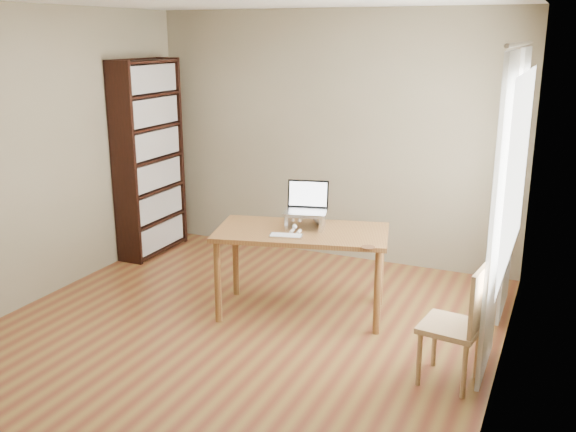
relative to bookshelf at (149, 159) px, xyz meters
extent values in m
cube|color=brown|center=(1.83, -1.55, -1.06)|extent=(4.00, 4.50, 0.02)
cube|color=#766A4F|center=(1.83, 0.71, 0.25)|extent=(4.00, 0.02, 2.60)
cube|color=#766A4F|center=(-0.18, -1.55, 0.25)|extent=(0.02, 4.50, 2.60)
cube|color=#766A4F|center=(3.84, -1.55, 0.25)|extent=(0.02, 4.50, 2.60)
cube|color=white|center=(3.81, -0.75, 0.35)|extent=(0.01, 1.80, 1.40)
cube|color=black|center=(-0.01, -0.43, 0.00)|extent=(0.30, 0.04, 2.10)
cube|color=black|center=(-0.01, 0.43, 0.00)|extent=(0.30, 0.04, 2.10)
cube|color=black|center=(-0.15, 0.00, 0.00)|extent=(0.02, 0.90, 2.10)
cube|color=black|center=(-0.01, 0.00, -1.02)|extent=(0.30, 0.84, 0.02)
cube|color=black|center=(0.02, 0.00, -0.85)|extent=(0.20, 0.78, 0.28)
cube|color=black|center=(-0.01, 0.00, -0.68)|extent=(0.30, 0.84, 0.03)
cube|color=black|center=(0.02, 0.00, -0.51)|extent=(0.20, 0.78, 0.28)
cube|color=black|center=(-0.01, 0.00, -0.34)|extent=(0.30, 0.84, 0.02)
cube|color=black|center=(0.02, 0.00, -0.17)|extent=(0.20, 0.78, 0.28)
cube|color=black|center=(-0.01, 0.00, 0.00)|extent=(0.30, 0.84, 0.02)
cube|color=black|center=(0.02, 0.00, 0.17)|extent=(0.20, 0.78, 0.28)
cube|color=black|center=(-0.01, 0.00, 0.34)|extent=(0.30, 0.84, 0.02)
cube|color=black|center=(0.02, 0.00, 0.51)|extent=(0.20, 0.78, 0.28)
cube|color=black|center=(-0.01, 0.00, 0.68)|extent=(0.30, 0.84, 0.02)
cube|color=black|center=(0.02, 0.00, 0.85)|extent=(0.20, 0.78, 0.28)
cube|color=black|center=(-0.01, 0.00, 1.02)|extent=(0.30, 0.84, 0.03)
cube|color=white|center=(3.75, -1.30, 0.10)|extent=(0.03, 0.70, 2.20)
cube|color=white|center=(3.75, -0.20, 0.10)|extent=(0.03, 0.70, 2.20)
cylinder|color=silver|center=(3.75, -0.75, 1.23)|extent=(0.03, 1.90, 0.03)
cube|color=brown|center=(2.15, -0.85, -0.32)|extent=(1.57, 1.05, 0.04)
cylinder|color=brown|center=(1.49, -0.55, -0.70)|extent=(0.06, 0.06, 0.71)
cylinder|color=brown|center=(2.81, -0.55, -0.70)|extent=(0.06, 0.06, 0.71)
cylinder|color=brown|center=(1.49, -1.16, -0.70)|extent=(0.06, 0.06, 0.71)
cylinder|color=brown|center=(2.81, -1.16, -0.70)|extent=(0.06, 0.06, 0.71)
cube|color=silver|center=(2.01, -0.77, -0.24)|extent=(0.03, 0.25, 0.12)
cube|color=silver|center=(2.30, -0.77, -0.24)|extent=(0.03, 0.25, 0.12)
cube|color=silver|center=(2.15, -0.77, -0.17)|extent=(0.32, 0.25, 0.01)
cube|color=silver|center=(2.15, -0.77, -0.16)|extent=(0.41, 0.33, 0.02)
cube|color=black|center=(2.15, -0.63, -0.04)|extent=(0.36, 0.14, 0.24)
cube|color=white|center=(2.15, -0.64, -0.04)|extent=(0.33, 0.12, 0.20)
cube|color=silver|center=(2.10, -1.07, -0.29)|extent=(0.29, 0.18, 0.02)
cube|color=silver|center=(2.10, -1.07, -0.28)|extent=(0.27, 0.16, 0.00)
cylinder|color=#512F1B|center=(2.80, -1.06, -0.30)|extent=(0.11, 0.11, 0.01)
ellipsoid|color=#4F443E|center=(2.11, -0.74, -0.24)|extent=(0.15, 0.34, 0.12)
ellipsoid|color=#4F443E|center=(2.11, -0.63, -0.25)|extent=(0.13, 0.14, 0.11)
ellipsoid|color=#4F443E|center=(2.11, -0.93, -0.22)|extent=(0.09, 0.09, 0.08)
ellipsoid|color=silver|center=(2.11, -0.89, -0.26)|extent=(0.08, 0.08, 0.07)
sphere|color=silver|center=(2.11, -0.97, -0.24)|extent=(0.04, 0.04, 0.04)
cone|color=#4F443E|center=(2.08, -0.93, -0.19)|extent=(0.03, 0.04, 0.04)
cone|color=#4F443E|center=(2.14, -0.93, -0.19)|extent=(0.03, 0.04, 0.04)
cylinder|color=silver|center=(2.08, -0.94, -0.29)|extent=(0.03, 0.08, 0.03)
cylinder|color=silver|center=(2.14, -0.94, -0.29)|extent=(0.03, 0.08, 0.03)
cylinder|color=#4F443E|center=(2.20, -0.61, -0.28)|extent=(0.12, 0.18, 0.02)
cube|color=tan|center=(3.53, -1.50, -0.64)|extent=(0.43, 0.43, 0.04)
cylinder|color=tan|center=(3.38, -1.66, -0.84)|extent=(0.04, 0.04, 0.41)
cylinder|color=tan|center=(3.69, -1.66, -0.84)|extent=(0.04, 0.04, 0.41)
cylinder|color=tan|center=(3.38, -1.35, -0.84)|extent=(0.04, 0.04, 0.41)
cylinder|color=tan|center=(3.69, -1.35, -0.84)|extent=(0.04, 0.04, 0.41)
cube|color=tan|center=(3.71, -1.50, -0.41)|extent=(0.08, 0.37, 0.46)
camera|label=1|loc=(4.15, -5.62, 1.30)|focal=40.00mm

